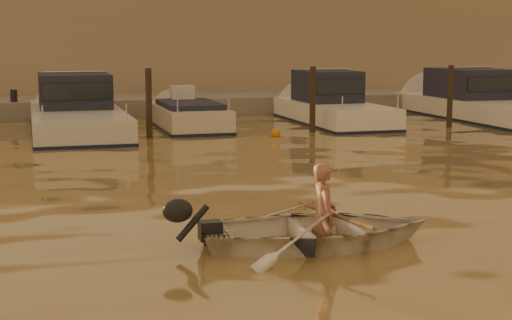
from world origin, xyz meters
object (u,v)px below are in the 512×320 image
object	(u,v)px
dinghy	(317,230)
moored_boat_4	(333,105)
waterfront_building	(108,49)
person	(324,215)
moored_boat_5	(481,101)
moored_boat_2	(76,111)
moored_boat_3	(188,121)

from	to	relation	value
dinghy	moored_boat_4	world-z (taller)	moored_boat_4
dinghy	waterfront_building	world-z (taller)	waterfront_building
person	waterfront_building	size ratio (longest dim) A/B	0.03
dinghy	moored_boat_5	xyz separation A→B (m)	(11.80, 14.73, 0.41)
moored_boat_2	moored_boat_3	size ratio (longest dim) A/B	1.58
person	moored_boat_5	xyz separation A→B (m)	(11.70, 14.73, 0.20)
moored_boat_2	moored_boat_4	bearing A→B (deg)	0.00
person	waterfront_building	xyz separation A→B (m)	(-0.33, 25.73, 1.97)
moored_boat_2	moored_boat_4	distance (m)	8.48
moored_boat_3	moored_boat_4	distance (m)	5.01
dinghy	moored_boat_3	bearing A→B (deg)	0.85
moored_boat_2	waterfront_building	bearing A→B (deg)	79.11
moored_boat_3	waterfront_building	bearing A→B (deg)	97.13
person	moored_boat_3	size ratio (longest dim) A/B	0.26
person	moored_boat_4	size ratio (longest dim) A/B	0.21
moored_boat_3	waterfront_building	world-z (taller)	waterfront_building
moored_boat_5	waterfront_building	distance (m)	16.39
moored_boat_2	moored_boat_5	distance (m)	14.14
person	moored_boat_4	xyz separation A→B (m)	(6.04, 14.73, 0.20)
moored_boat_2	moored_boat_4	size ratio (longest dim) A/B	1.26
moored_boat_2	person	bearing A→B (deg)	-80.58
waterfront_building	moored_boat_4	bearing A→B (deg)	-59.94
dinghy	moored_boat_4	size ratio (longest dim) A/B	0.46
person	moored_boat_2	xyz separation A→B (m)	(-2.45, 14.73, 0.20)
moored_boat_2	moored_boat_5	xyz separation A→B (m)	(14.14, 0.00, 0.00)
moored_boat_3	waterfront_building	xyz separation A→B (m)	(-1.38, 11.00, 2.17)
moored_boat_5	waterfront_building	world-z (taller)	waterfront_building
moored_boat_5	waterfront_building	bearing A→B (deg)	137.55
moored_boat_3	moored_boat_5	size ratio (longest dim) A/B	0.63
moored_boat_2	moored_boat_3	bearing A→B (deg)	0.00
moored_boat_5	moored_boat_4	bearing A→B (deg)	180.00
moored_boat_3	waterfront_building	distance (m)	11.30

